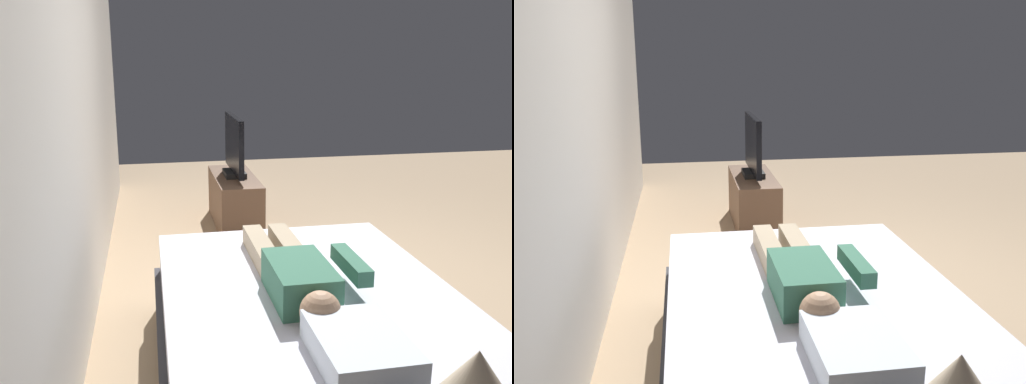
{
  "view_description": "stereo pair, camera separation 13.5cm",
  "coord_description": "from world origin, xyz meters",
  "views": [
    {
      "loc": [
        -3.51,
        1.3,
        1.71
      ],
      "look_at": [
        0.35,
        0.55,
        0.69
      ],
      "focal_mm": 38.73,
      "sensor_mm": 36.0,
      "label": 1
    },
    {
      "loc": [
        -3.53,
        1.16,
        1.71
      ],
      "look_at": [
        0.35,
        0.55,
        0.69
      ],
      "focal_mm": 38.73,
      "sensor_mm": 36.0,
      "label": 2
    }
  ],
  "objects": [
    {
      "name": "tv_stand",
      "position": [
        1.73,
        0.49,
        0.25
      ],
      "size": [
        1.1,
        0.4,
        0.5
      ],
      "primitive_type": "cube",
      "color": "brown",
      "rests_on": "ground"
    },
    {
      "name": "ground_plane",
      "position": [
        0.0,
        0.0,
        0.0
      ],
      "size": [
        10.0,
        10.0,
        0.0
      ],
      "primitive_type": "plane",
      "color": "tan"
    },
    {
      "name": "bed",
      "position": [
        -1.04,
        0.55,
        0.26
      ],
      "size": [
        2.02,
        1.52,
        0.54
      ],
      "color": "#333338",
      "rests_on": "ground"
    },
    {
      "name": "person",
      "position": [
        -1.01,
        0.61,
        0.62
      ],
      "size": [
        1.26,
        0.46,
        0.18
      ],
      "color": "#387056",
      "rests_on": "bed"
    },
    {
      "name": "lamp",
      "position": [
        -2.34,
        0.47,
        0.85
      ],
      "size": [
        0.22,
        0.22,
        0.42
      ],
      "color": "#59595B",
      "rests_on": "nightstand"
    },
    {
      "name": "pillow",
      "position": [
        -1.72,
        0.55,
        0.6
      ],
      "size": [
        0.48,
        0.34,
        0.12
      ],
      "primitive_type": "cube",
      "color": "white",
      "rests_on": "bed"
    },
    {
      "name": "back_wall",
      "position": [
        0.4,
        1.75,
        1.4
      ],
      "size": [
        6.4,
        0.1,
        2.8
      ],
      "primitive_type": "cube",
      "color": "silver",
      "rests_on": "ground"
    },
    {
      "name": "tv",
      "position": [
        1.73,
        0.49,
        0.78
      ],
      "size": [
        0.88,
        0.2,
        0.59
      ],
      "color": "black",
      "rests_on": "tv_stand"
    },
    {
      "name": "remote",
      "position": [
        -0.86,
        0.2,
        0.55
      ],
      "size": [
        0.15,
        0.04,
        0.02
      ],
      "primitive_type": "cube",
      "color": "black",
      "rests_on": "bed"
    }
  ]
}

